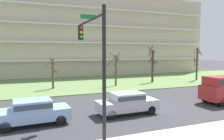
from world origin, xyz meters
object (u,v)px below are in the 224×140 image
at_px(tree_right, 152,64).
at_px(traffic_signal_mast, 94,52).
at_px(sedan_blue_center_left, 33,111).
at_px(tree_far_right, 197,63).
at_px(tree_left, 53,73).
at_px(sedan_silver_center_right, 127,102).
at_px(tree_center, 115,68).

bearing_deg(tree_right, traffic_signal_mast, -130.28).
relative_size(sedan_blue_center_left, traffic_signal_mast, 0.68).
height_order(tree_right, traffic_signal_mast, traffic_signal_mast).
bearing_deg(traffic_signal_mast, tree_far_right, 36.28).
relative_size(tree_left, sedan_silver_center_right, 0.87).
bearing_deg(sedan_blue_center_left, sedan_silver_center_right, -2.82).
bearing_deg(traffic_signal_mast, sedan_blue_center_left, 135.17).
distance_m(tree_right, sedan_silver_center_right, 16.62).
distance_m(tree_right, tree_far_right, 7.81).
bearing_deg(tree_far_right, tree_right, 177.62).
relative_size(sedan_silver_center_right, traffic_signal_mast, 0.67).
height_order(tree_center, traffic_signal_mast, traffic_signal_mast).
xyz_separation_m(tree_left, tree_right, (13.93, 0.39, 0.78)).
relative_size(tree_right, sedan_blue_center_left, 1.19).
relative_size(tree_center, traffic_signal_mast, 0.68).
height_order(tree_left, traffic_signal_mast, traffic_signal_mast).
xyz_separation_m(sedan_silver_center_right, traffic_signal_mast, (-3.38, -3.02, 3.62)).
xyz_separation_m(tree_center, sedan_blue_center_left, (-10.46, -12.02, -1.51)).
xyz_separation_m(sedan_blue_center_left, traffic_signal_mast, (3.03, -3.02, 3.62)).
distance_m(tree_left, traffic_signal_mast, 15.83).
relative_size(sedan_blue_center_left, sedan_silver_center_right, 1.01).
distance_m(tree_center, tree_far_right, 13.96).
xyz_separation_m(tree_left, sedan_blue_center_left, (-2.67, -12.61, -1.10)).
relative_size(tree_left, tree_center, 0.85).
height_order(sedan_blue_center_left, sedan_silver_center_right, same).
bearing_deg(tree_center, traffic_signal_mast, -116.29).
distance_m(sedan_silver_center_right, traffic_signal_mast, 5.80).
distance_m(tree_left, sedan_blue_center_left, 12.94).
xyz_separation_m(tree_center, tree_far_right, (13.94, 0.65, 0.40)).
bearing_deg(sedan_silver_center_right, tree_far_right, 34.08).
xyz_separation_m(tree_far_right, sedan_blue_center_left, (-24.41, -12.67, -1.90)).
bearing_deg(tree_right, tree_center, -170.99).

